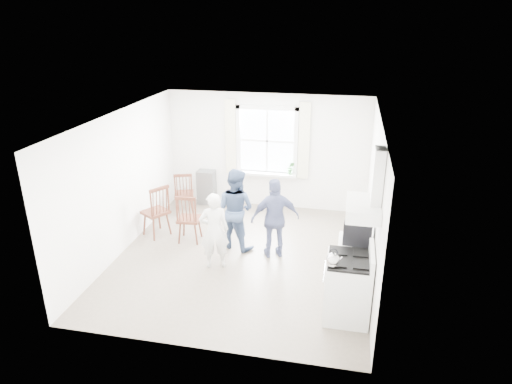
% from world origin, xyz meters
% --- Properties ---
extents(room_shell, '(4.62, 5.12, 2.64)m').
position_xyz_m(room_shell, '(0.00, 0.00, 1.30)').
color(room_shell, '#7B6E5E').
rests_on(room_shell, ground).
extents(window_assembly, '(1.88, 0.24, 1.70)m').
position_xyz_m(window_assembly, '(0.00, 2.45, 1.46)').
color(window_assembly, white).
rests_on(window_assembly, room_shell).
extents(range_hood, '(0.45, 0.76, 0.94)m').
position_xyz_m(range_hood, '(2.07, -1.35, 1.90)').
color(range_hood, white).
rests_on(range_hood, room_shell).
extents(shelf_unit, '(0.40, 0.30, 0.80)m').
position_xyz_m(shelf_unit, '(-1.40, 2.33, 0.40)').
color(shelf_unit, slate).
rests_on(shelf_unit, ground).
extents(gas_stove, '(0.68, 0.76, 1.12)m').
position_xyz_m(gas_stove, '(1.91, -1.35, 0.48)').
color(gas_stove, white).
rests_on(gas_stove, ground).
extents(kettle, '(0.19, 0.19, 0.26)m').
position_xyz_m(kettle, '(1.67, -1.59, 1.04)').
color(kettle, silver).
rests_on(kettle, gas_stove).
extents(low_cabinet, '(0.50, 0.55, 0.90)m').
position_xyz_m(low_cabinet, '(1.98, -0.65, 0.45)').
color(low_cabinet, white).
rests_on(low_cabinet, ground).
extents(stereo_stack, '(0.45, 0.41, 0.36)m').
position_xyz_m(stereo_stack, '(2.01, -0.72, 1.08)').
color(stereo_stack, black).
rests_on(stereo_stack, low_cabinet).
extents(cardboard_box, '(0.32, 0.29, 0.17)m').
position_xyz_m(cardboard_box, '(2.00, -0.75, 0.99)').
color(cardboard_box, '#AE8054').
rests_on(cardboard_box, low_cabinet).
extents(windsor_chair_a, '(0.52, 0.51, 0.97)m').
position_xyz_m(windsor_chair_a, '(-1.70, 1.63, 0.59)').
color(windsor_chair_a, '#4D2519').
rests_on(windsor_chair_a, ground).
extents(windsor_chair_b, '(0.45, 0.44, 1.00)m').
position_xyz_m(windsor_chair_b, '(-1.15, 0.35, 0.61)').
color(windsor_chair_b, '#4D2519').
rests_on(windsor_chair_b, ground).
extents(windsor_chair_c, '(0.62, 0.62, 1.09)m').
position_xyz_m(windsor_chair_c, '(-1.80, 0.49, 0.66)').
color(windsor_chair_c, '#4D2519').
rests_on(windsor_chair_c, ground).
extents(person_left, '(0.65, 0.65, 1.40)m').
position_xyz_m(person_left, '(-0.39, -0.40, 0.70)').
color(person_left, white).
rests_on(person_left, ground).
extents(person_mid, '(0.98, 0.98, 1.57)m').
position_xyz_m(person_mid, '(-0.21, 0.40, 0.78)').
color(person_mid, '#3E5174').
rests_on(person_mid, ground).
extents(person_right, '(1.14, 1.14, 1.50)m').
position_xyz_m(person_right, '(0.57, 0.19, 0.75)').
color(person_right, navy).
rests_on(person_right, ground).
extents(potted_plant, '(0.17, 0.17, 0.29)m').
position_xyz_m(potted_plant, '(0.56, 2.36, 0.99)').
color(potted_plant, '#327132').
rests_on(potted_plant, window_assembly).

